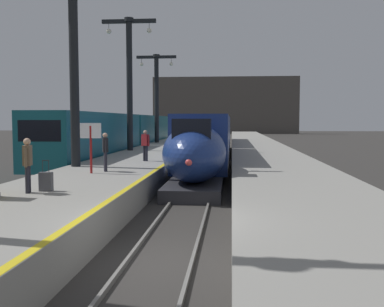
{
  "coord_description": "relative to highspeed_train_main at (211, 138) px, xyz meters",
  "views": [
    {
      "loc": [
        1.63,
        -9.97,
        3.28
      ],
      "look_at": [
        -0.13,
        9.96,
        1.8
      ],
      "focal_mm": 41.98,
      "sensor_mm": 36.0,
      "label": 1
    }
  ],
  "objects": [
    {
      "name": "station_column_far",
      "position": [
        -5.9,
        -2.27,
        4.91
      ],
      "size": [
        4.0,
        0.68,
        9.7
      ],
      "color": "black",
      "rests_on": "platform_left"
    },
    {
      "name": "platform_left",
      "position": [
        -4.05,
        -0.34,
        -1.41
      ],
      "size": [
        4.8,
        110.0,
        1.05
      ],
      "primitive_type": "cube",
      "color": "gray",
      "rests_on": "ground"
    },
    {
      "name": "platform_left_safety_stripe",
      "position": [
        -1.77,
        -0.34,
        -0.88
      ],
      "size": [
        0.2,
        107.8,
        0.01
      ],
      "primitive_type": "cube",
      "color": "yellow",
      "rests_on": "platform_left"
    },
    {
      "name": "passenger_mid_platform",
      "position": [
        -3.08,
        -10.86,
        0.11
      ],
      "size": [
        0.51,
        0.38,
        1.69
      ],
      "color": "#23232D",
      "rests_on": "platform_left"
    },
    {
      "name": "rail_secondary_right",
      "position": [
        -7.35,
        2.41,
        -1.87
      ],
      "size": [
        0.08,
        110.0,
        0.12
      ],
      "primitive_type": "cube",
      "color": "slate",
      "rests_on": "ground"
    },
    {
      "name": "departure_info_board",
      "position": [
        -4.27,
        -16.67,
        0.62
      ],
      "size": [
        0.9,
        0.1,
        2.12
      ],
      "color": "maroon",
      "rests_on": "platform_left"
    },
    {
      "name": "platform_right",
      "position": [
        4.05,
        -0.34,
        -1.41
      ],
      "size": [
        4.8,
        110.0,
        1.05
      ],
      "primitive_type": "cube",
      "color": "gray",
      "rests_on": "ground"
    },
    {
      "name": "rail_secondary_left",
      "position": [
        -8.85,
        2.41,
        -1.87
      ],
      "size": [
        0.08,
        110.0,
        0.12
      ],
      "primitive_type": "cube",
      "color": "slate",
      "rests_on": "ground"
    },
    {
      "name": "passenger_far_waiting",
      "position": [
        -3.86,
        -15.96,
        0.11
      ],
      "size": [
        0.35,
        0.53,
        1.69
      ],
      "color": "#23232D",
      "rests_on": "platform_left"
    },
    {
      "name": "rolling_suitcase",
      "position": [
        -4.21,
        -21.47,
        -0.58
      ],
      "size": [
        0.4,
        0.22,
        0.98
      ],
      "color": "#4C4C51",
      "rests_on": "platform_left"
    },
    {
      "name": "terminus_back_wall",
      "position": [
        0.0,
        76.91,
        5.07
      ],
      "size": [
        36.0,
        2.0,
        14.0
      ],
      "primitive_type": "cube",
      "color": "#4C4742",
      "rests_on": "ground"
    },
    {
      "name": "passenger_near_edge",
      "position": [
        -4.61,
        -21.87,
        0.11
      ],
      "size": [
        0.3,
        0.56,
        1.69
      ],
      "color": "#23232D",
      "rests_on": "platform_left"
    },
    {
      "name": "station_column_mid",
      "position": [
        -5.9,
        -13.98,
        4.89
      ],
      "size": [
        4.0,
        0.68,
        9.65
      ],
      "color": "black",
      "rests_on": "platform_left"
    },
    {
      "name": "highspeed_train_main",
      "position": [
        0.0,
        0.0,
        0.0
      ],
      "size": [
        2.92,
        37.24,
        3.6
      ],
      "color": "navy",
      "rests_on": "ground"
    },
    {
      "name": "regional_train_adjacent",
      "position": [
        -8.1,
        5.07,
        0.19
      ],
      "size": [
        2.85,
        36.6,
        3.8
      ],
      "color": "#145660",
      "rests_on": "ground"
    },
    {
      "name": "rail_main_right",
      "position": [
        0.75,
        2.41,
        -1.87
      ],
      "size": [
        0.08,
        110.0,
        0.12
      ],
      "primitive_type": "cube",
      "color": "slate",
      "rests_on": "ground"
    },
    {
      "name": "station_column_distant",
      "position": [
        -5.9,
        9.7,
        4.43
      ],
      "size": [
        4.0,
        0.68,
        8.78
      ],
      "color": "black",
      "rests_on": "platform_left"
    },
    {
      "name": "rail_main_left",
      "position": [
        -0.75,
        2.41,
        -1.87
      ],
      "size": [
        0.08,
        110.0,
        0.12
      ],
      "primitive_type": "cube",
      "color": "slate",
      "rests_on": "ground"
    },
    {
      "name": "ground_plane",
      "position": [
        0.0,
        -25.09,
        -1.93
      ],
      "size": [
        260.0,
        260.0,
        0.0
      ],
      "primitive_type": "plane",
      "color": "#33302D"
    }
  ]
}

